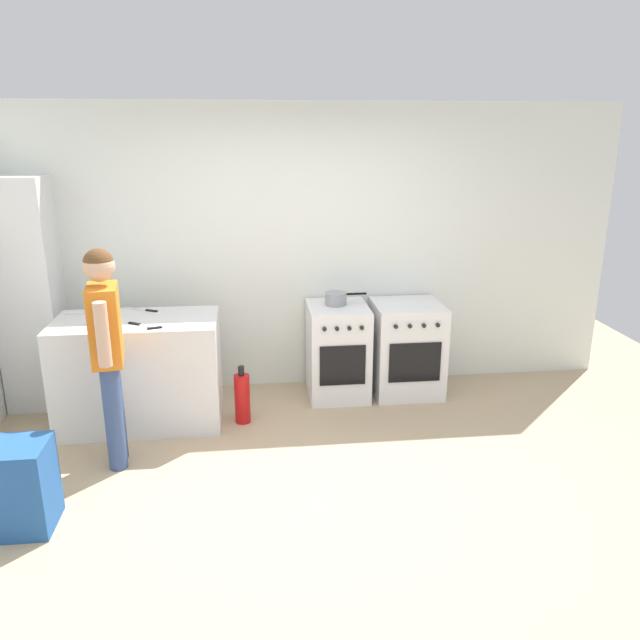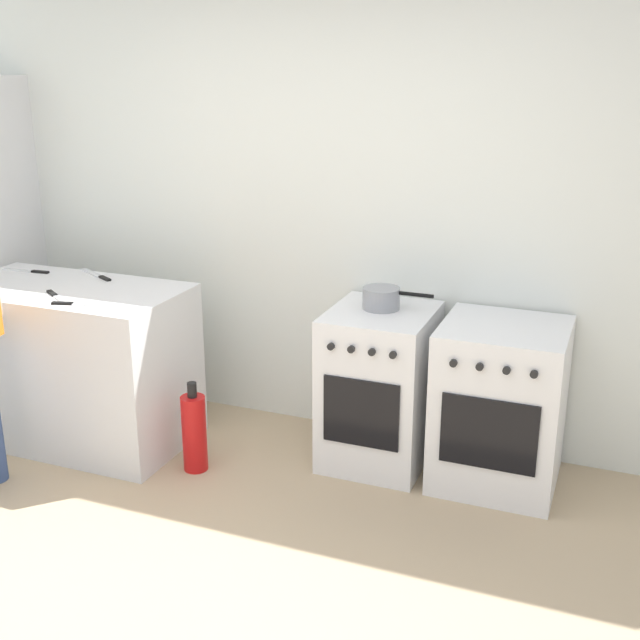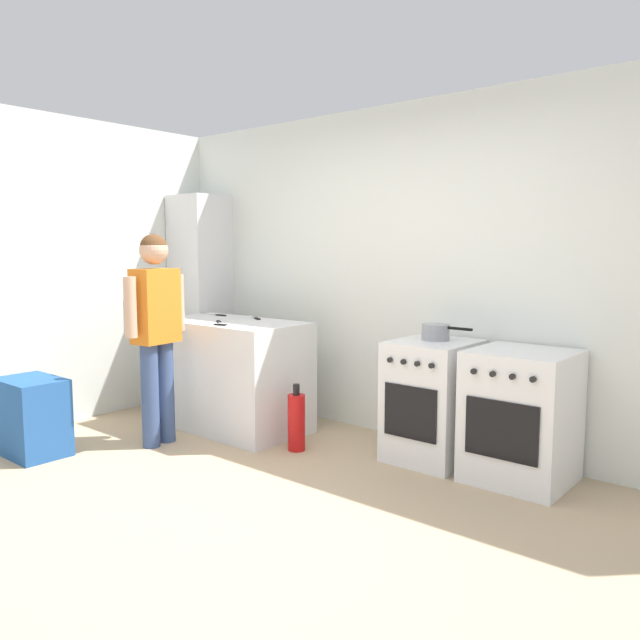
% 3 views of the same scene
% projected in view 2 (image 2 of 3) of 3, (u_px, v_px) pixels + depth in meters
% --- Properties ---
extents(ground_plane, '(8.00, 8.00, 0.00)m').
position_uv_depth(ground_plane, '(171.00, 619.00, 3.16)').
color(ground_plane, tan).
extents(back_wall, '(6.00, 0.10, 2.60)m').
position_uv_depth(back_wall, '(343.00, 209.00, 4.47)').
color(back_wall, silver).
rests_on(back_wall, ground).
extents(counter_unit, '(1.30, 0.70, 0.90)m').
position_uv_depth(counter_unit, '(73.00, 364.00, 4.55)').
color(counter_unit, silver).
rests_on(counter_unit, ground).
extents(oven_left, '(0.53, 0.62, 0.85)m').
position_uv_depth(oven_left, '(379.00, 387.00, 4.29)').
color(oven_left, white).
rests_on(oven_left, ground).
extents(oven_right, '(0.62, 0.62, 0.85)m').
position_uv_depth(oven_right, '(500.00, 405.00, 4.07)').
color(oven_right, white).
rests_on(oven_right, ground).
extents(pot, '(0.38, 0.20, 0.11)m').
position_uv_depth(pot, '(382.00, 298.00, 4.19)').
color(pot, gray).
rests_on(pot, oven_left).
extents(knife_chef, '(0.31, 0.05, 0.01)m').
position_uv_depth(knife_chef, '(28.00, 271.00, 4.73)').
color(knife_chef, silver).
rests_on(knife_chef, counter_unit).
extents(knife_paring, '(0.19, 0.14, 0.01)m').
position_uv_depth(knife_paring, '(54.00, 295.00, 4.26)').
color(knife_paring, silver).
rests_on(knife_paring, counter_unit).
extents(knife_utility, '(0.25, 0.10, 0.01)m').
position_uv_depth(knife_utility, '(73.00, 304.00, 4.10)').
color(knife_utility, silver).
rests_on(knife_utility, counter_unit).
extents(knife_bread, '(0.32, 0.19, 0.01)m').
position_uv_depth(knife_bread, '(97.00, 275.00, 4.64)').
color(knife_bread, silver).
rests_on(knife_bread, counter_unit).
extents(fire_extinguisher, '(0.13, 0.13, 0.50)m').
position_uv_depth(fire_extinguisher, '(194.00, 432.00, 4.24)').
color(fire_extinguisher, red).
rests_on(fire_extinguisher, ground).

